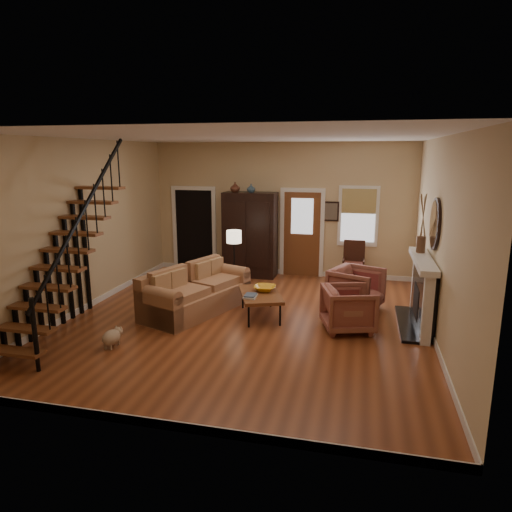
% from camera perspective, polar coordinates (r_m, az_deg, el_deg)
% --- Properties ---
extents(room, '(7.00, 7.33, 3.30)m').
position_cam_1_polar(room, '(9.88, -1.09, 3.85)').
color(room, brown).
rests_on(room, ground).
extents(staircase, '(0.94, 2.80, 3.20)m').
position_cam_1_polar(staircase, '(8.12, -23.18, 1.56)').
color(staircase, brown).
rests_on(staircase, ground).
extents(fireplace, '(0.33, 1.95, 2.30)m').
position_cam_1_polar(fireplace, '(8.58, 20.30, -3.57)').
color(fireplace, black).
rests_on(fireplace, ground).
extents(armoire, '(1.30, 0.60, 2.10)m').
position_cam_1_polar(armoire, '(11.35, -0.73, 2.68)').
color(armoire, black).
rests_on(armoire, ground).
extents(vase_a, '(0.24, 0.24, 0.25)m').
position_cam_1_polar(vase_a, '(11.20, -2.63, 8.59)').
color(vase_a, '#4C2619').
rests_on(vase_a, armoire).
extents(vase_b, '(0.20, 0.20, 0.21)m').
position_cam_1_polar(vase_b, '(11.10, -0.62, 8.46)').
color(vase_b, '#334C60').
rests_on(vase_b, armoire).
extents(sofa, '(1.72, 2.48, 0.85)m').
position_cam_1_polar(sofa, '(8.95, -7.45, -4.31)').
color(sofa, '#A46F4A').
rests_on(sofa, ground).
extents(coffee_table, '(1.09, 1.38, 0.46)m').
position_cam_1_polar(coffee_table, '(8.66, 0.56, -6.10)').
color(coffee_table, brown).
rests_on(coffee_table, ground).
extents(bowl, '(0.41, 0.41, 0.10)m').
position_cam_1_polar(bowl, '(8.71, 1.10, -4.05)').
color(bowl, gold).
rests_on(bowl, coffee_table).
extents(books, '(0.22, 0.30, 0.06)m').
position_cam_1_polar(books, '(8.33, -0.71, -4.99)').
color(books, beige).
rests_on(books, coffee_table).
extents(armchair_left, '(1.06, 1.04, 0.78)m').
position_cam_1_polar(armchair_left, '(8.13, 11.48, -6.48)').
color(armchair_left, maroon).
rests_on(armchair_left, ground).
extents(armchair_right, '(1.19, 1.18, 0.84)m').
position_cam_1_polar(armchair_right, '(9.21, 12.42, -4.04)').
color(armchair_right, maroon).
rests_on(armchair_right, ground).
extents(floor_lamp, '(0.34, 0.34, 1.41)m').
position_cam_1_polar(floor_lamp, '(9.95, -2.74, -0.80)').
color(floor_lamp, black).
rests_on(floor_lamp, ground).
extents(side_chair, '(0.54, 0.54, 1.02)m').
position_cam_1_polar(side_chair, '(10.94, 12.09, -0.88)').
color(side_chair, '#361B11').
rests_on(side_chair, ground).
extents(dog, '(0.28, 0.43, 0.29)m').
position_cam_1_polar(dog, '(7.72, -17.64, -9.81)').
color(dog, tan).
rests_on(dog, ground).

